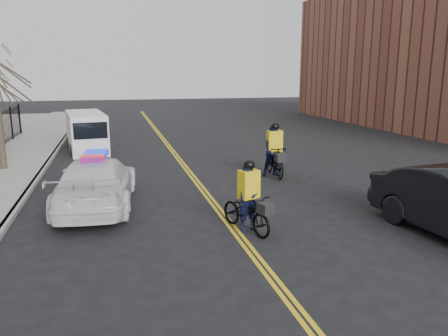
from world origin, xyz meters
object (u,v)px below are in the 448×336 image
cargo_van (87,132)px  cyclist_near (249,207)px  police_cruiser (97,183)px  cyclist_far (274,155)px

cargo_van → cyclist_near: size_ratio=2.43×
police_cruiser → cyclist_near: size_ratio=2.66×
cargo_van → cyclist_near: cargo_van is taller
police_cruiser → cyclist_near: bearing=146.7°
police_cruiser → cyclist_far: size_ratio=2.54×
police_cruiser → cyclist_far: bearing=-154.1°
cyclist_near → cyclist_far: size_ratio=0.95×
cargo_van → cyclist_near: bearing=-78.9°
cyclist_far → cargo_van: bearing=136.2°
cyclist_near → cyclist_far: cyclist_far is taller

